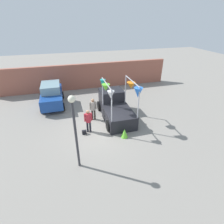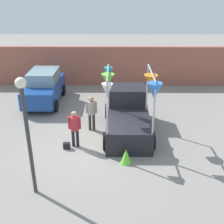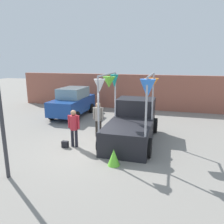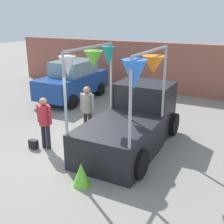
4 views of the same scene
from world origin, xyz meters
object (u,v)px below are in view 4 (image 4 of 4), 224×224
at_px(person_vendor, 87,106).
at_px(vendor_truck, 133,118).
at_px(person_customer, 44,118).
at_px(handbag, 33,144).
at_px(folded_kite_bundle_lime, 81,174).
at_px(parked_car, 73,80).

bearing_deg(person_vendor, vendor_truck, 0.33).
relative_size(person_customer, handbag, 5.79).
bearing_deg(folded_kite_bundle_lime, handbag, 157.36).
xyz_separation_m(vendor_truck, handbag, (-2.59, -1.69, -0.73)).
bearing_deg(handbag, vendor_truck, 33.22).
bearing_deg(folded_kite_bundle_lime, vendor_truck, 86.64).
bearing_deg(parked_car, person_vendor, -49.01).
xyz_separation_m(person_customer, person_vendor, (0.58, 1.49, 0.05)).
height_order(vendor_truck, person_customer, vendor_truck).
distance_m(person_customer, handbag, 0.93).
height_order(vendor_truck, person_vendor, vendor_truck).
relative_size(vendor_truck, person_customer, 2.55).
xyz_separation_m(vendor_truck, person_vendor, (-1.66, -0.01, 0.15)).
bearing_deg(person_customer, parked_car, 115.91).
bearing_deg(folded_kite_bundle_lime, person_customer, 149.73).
bearing_deg(vendor_truck, person_customer, -146.26).
relative_size(parked_car, person_customer, 2.47).
bearing_deg(person_customer, person_vendor, 68.61).
height_order(person_vendor, folded_kite_bundle_lime, person_vendor).
bearing_deg(vendor_truck, folded_kite_bundle_lime, -93.36).
bearing_deg(parked_car, vendor_truck, -36.34).
xyz_separation_m(vendor_truck, person_customer, (-2.24, -1.49, 0.10)).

